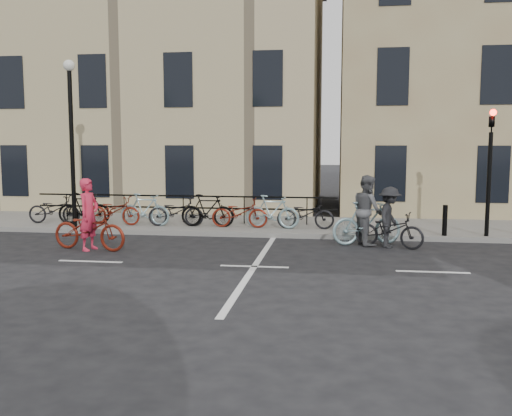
# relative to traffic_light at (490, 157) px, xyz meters

# --- Properties ---
(ground) EXTENTS (120.00, 120.00, 0.00)m
(ground) POSITION_rel_traffic_light_xyz_m (-6.20, -4.34, -2.45)
(ground) COLOR black
(ground) RESTS_ON ground
(sidewalk) EXTENTS (46.00, 4.00, 0.15)m
(sidewalk) POSITION_rel_traffic_light_xyz_m (-10.20, 1.66, -2.38)
(sidewalk) COLOR slate
(sidewalk) RESTS_ON ground
(building_east) EXTENTS (14.00, 10.00, 12.00)m
(building_east) POSITION_rel_traffic_light_xyz_m (2.80, 8.66, 3.70)
(building_east) COLOR #98835C
(building_east) RESTS_ON sidewalk
(building_west) EXTENTS (20.00, 10.00, 10.00)m
(building_west) POSITION_rel_traffic_light_xyz_m (-15.20, 8.66, 2.70)
(building_west) COLOR tan
(building_west) RESTS_ON sidewalk
(traffic_light) EXTENTS (0.18, 0.30, 3.90)m
(traffic_light) POSITION_rel_traffic_light_xyz_m (0.00, 0.00, 0.00)
(traffic_light) COLOR black
(traffic_light) RESTS_ON sidewalk
(lamp_post) EXTENTS (0.36, 0.36, 5.28)m
(lamp_post) POSITION_rel_traffic_light_xyz_m (-12.70, 0.06, 1.04)
(lamp_post) COLOR black
(lamp_post) RESTS_ON sidewalk
(bollard_east) EXTENTS (0.14, 0.14, 0.90)m
(bollard_east) POSITION_rel_traffic_light_xyz_m (-1.20, -0.09, -1.85)
(bollard_east) COLOR black
(bollard_east) RESTS_ON sidewalk
(parked_bikes) EXTENTS (10.40, 1.23, 1.05)m
(parked_bikes) POSITION_rel_traffic_light_xyz_m (-9.50, 0.70, -1.81)
(parked_bikes) COLOR black
(parked_bikes) RESTS_ON sidewalk
(cyclist_pink) EXTENTS (2.25, 1.13, 1.92)m
(cyclist_pink) POSITION_rel_traffic_light_xyz_m (-10.85, -2.92, -1.79)
(cyclist_pink) COLOR maroon
(cyclist_pink) RESTS_ON ground
(cyclist_grey) EXTENTS (2.11, 1.22, 1.96)m
(cyclist_grey) POSITION_rel_traffic_light_xyz_m (-3.48, -1.07, -1.66)
(cyclist_grey) COLOR #83A5AC
(cyclist_grey) RESTS_ON ground
(cyclist_dark) EXTENTS (1.98, 1.22, 1.67)m
(cyclist_dark) POSITION_rel_traffic_light_xyz_m (-2.90, -1.45, -1.80)
(cyclist_dark) COLOR black
(cyclist_dark) RESTS_ON ground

